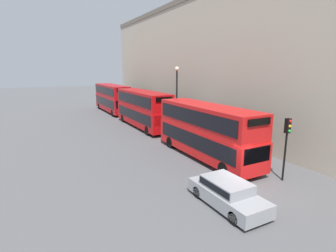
% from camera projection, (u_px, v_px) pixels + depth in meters
% --- Properties ---
extents(ground_plane, '(200.00, 200.00, 0.00)m').
position_uv_depth(ground_plane, '(242.00, 192.00, 14.92)').
color(ground_plane, '#515154').
extents(building_facade, '(1.10, 80.00, 14.87)m').
position_uv_depth(building_facade, '(333.00, 54.00, 16.47)').
color(building_facade, '#B2A893').
rests_on(building_facade, ground).
extents(bus_leading, '(2.59, 10.43, 4.16)m').
position_uv_depth(bus_leading, '(206.00, 129.00, 20.09)').
color(bus_leading, red).
rests_on(bus_leading, ground).
extents(bus_second_in_queue, '(2.59, 11.12, 4.27)m').
position_uv_depth(bus_second_in_queue, '(143.00, 108.00, 30.89)').
color(bus_second_in_queue, '#B20C0F').
rests_on(bus_second_in_queue, ground).
extents(bus_third_in_queue, '(2.59, 11.28, 4.31)m').
position_uv_depth(bus_third_in_queue, '(112.00, 97.00, 41.83)').
color(bus_third_in_queue, '#A80F14').
rests_on(bus_third_in_queue, ground).
extents(car_dark_sedan, '(1.86, 4.46, 1.38)m').
position_uv_depth(car_dark_sedan, '(227.00, 192.00, 13.24)').
color(car_dark_sedan, gray).
rests_on(car_dark_sedan, ground).
extents(traffic_light, '(0.30, 0.36, 3.96)m').
position_uv_depth(traffic_light, '(287.00, 136.00, 15.80)').
color(traffic_light, black).
rests_on(traffic_light, ground).
extents(street_lamp, '(0.44, 0.44, 7.06)m').
position_uv_depth(street_lamp, '(177.00, 93.00, 27.46)').
color(street_lamp, black).
rests_on(street_lamp, ground).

